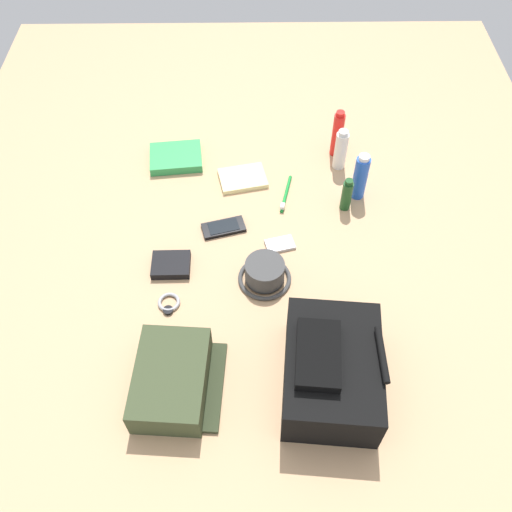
% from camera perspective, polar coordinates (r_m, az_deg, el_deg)
% --- Properties ---
extents(ground_plane, '(2.64, 2.02, 0.02)m').
position_cam_1_polar(ground_plane, '(1.62, 0.00, -1.12)').
color(ground_plane, tan).
rests_on(ground_plane, ground).
extents(backpack, '(0.33, 0.25, 0.17)m').
position_cam_1_polar(backpack, '(1.37, 7.76, -11.57)').
color(backpack, black).
rests_on(backpack, ground_plane).
extents(toiletry_pouch, '(0.26, 0.23, 0.09)m').
position_cam_1_polar(toiletry_pouch, '(1.39, -8.56, -12.53)').
color(toiletry_pouch, '#384228').
rests_on(toiletry_pouch, ground_plane).
extents(bucket_hat, '(0.15, 0.15, 0.07)m').
position_cam_1_polar(bucket_hat, '(1.55, 0.91, -1.78)').
color(bucket_hat, '#414141').
rests_on(bucket_hat, ground_plane).
extents(sunscreen_spray, '(0.04, 0.04, 0.17)m').
position_cam_1_polar(sunscreen_spray, '(1.90, 8.41, 12.36)').
color(sunscreen_spray, red).
rests_on(sunscreen_spray, ground_plane).
extents(toothpaste_tube, '(0.04, 0.04, 0.15)m').
position_cam_1_polar(toothpaste_tube, '(1.86, 8.74, 10.78)').
color(toothpaste_tube, white).
rests_on(toothpaste_tube, ground_plane).
extents(deodorant_spray, '(0.04, 0.04, 0.17)m').
position_cam_1_polar(deodorant_spray, '(1.76, 10.72, 8.03)').
color(deodorant_spray, blue).
rests_on(deodorant_spray, ground_plane).
extents(shampoo_bottle, '(0.03, 0.03, 0.12)m').
position_cam_1_polar(shampoo_bottle, '(1.74, 9.34, 6.24)').
color(shampoo_bottle, '#19471E').
rests_on(shampoo_bottle, ground_plane).
extents(paperback_novel, '(0.15, 0.19, 0.03)m').
position_cam_1_polar(paperback_novel, '(1.92, -8.26, 9.99)').
color(paperback_novel, '#2D934C').
rests_on(paperback_novel, ground_plane).
extents(cell_phone, '(0.09, 0.14, 0.01)m').
position_cam_1_polar(cell_phone, '(1.69, -3.36, 2.95)').
color(cell_phone, black).
rests_on(cell_phone, ground_plane).
extents(media_player, '(0.07, 0.09, 0.01)m').
position_cam_1_polar(media_player, '(1.65, 2.47, 1.20)').
color(media_player, '#B7B7BC').
rests_on(media_player, ground_plane).
extents(wristwatch, '(0.07, 0.06, 0.01)m').
position_cam_1_polar(wristwatch, '(1.55, -8.98, -4.85)').
color(wristwatch, '#99999E').
rests_on(wristwatch, ground_plane).
extents(toothbrush, '(0.16, 0.05, 0.02)m').
position_cam_1_polar(toothbrush, '(1.78, 3.06, 6.24)').
color(toothbrush, '#198C33').
rests_on(toothbrush, ground_plane).
extents(wallet, '(0.09, 0.11, 0.02)m').
position_cam_1_polar(wallet, '(1.61, -8.76, -0.90)').
color(wallet, black).
rests_on(wallet, ground_plane).
extents(notepad, '(0.14, 0.17, 0.02)m').
position_cam_1_polar(notepad, '(1.83, -1.38, 8.03)').
color(notepad, beige).
rests_on(notepad, ground_plane).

